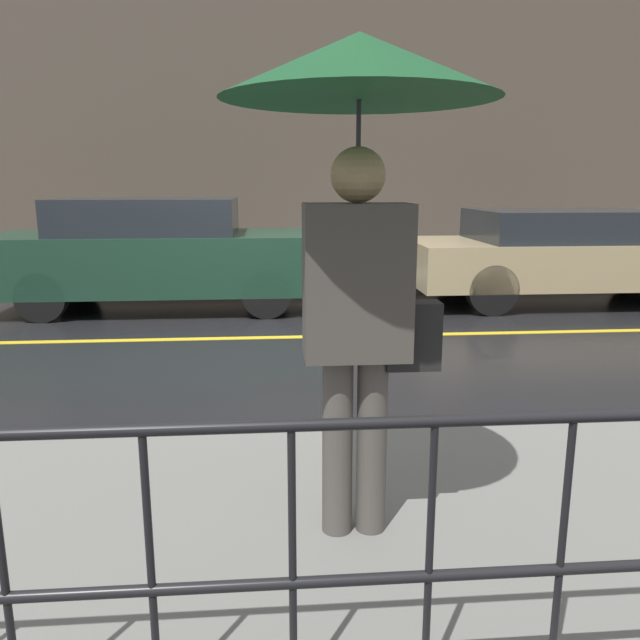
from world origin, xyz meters
The scene contains 9 objects.
ground_plane centered at (0.00, 0.00, 0.00)m, with size 80.00×80.00×0.00m, color black.
sidewalk_near centered at (0.00, -4.32, 0.07)m, with size 28.00×2.41×0.15m.
sidewalk_far centered at (0.00, 3.93, 0.07)m, with size 28.00×1.63×0.15m.
lane_marking centered at (0.00, 0.00, 0.00)m, with size 25.20×0.12×0.01m.
building_storefront centered at (0.00, 4.89, 3.29)m, with size 28.00×0.30×6.57m.
railing_foreground centered at (0.00, -5.27, 0.74)m, with size 12.00×0.04×0.93m.
pedestrian centered at (0.32, -4.31, 1.89)m, with size 1.13×1.13×2.16m.
car_dark_green centered at (-1.56, 1.86, 0.78)m, with size 4.57×1.76×1.52m.
car_tan centered at (4.32, 1.86, 0.71)m, with size 4.76×1.87×1.35m.
Camera 1 is at (-0.05, -6.92, 1.73)m, focal length 35.00 mm.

